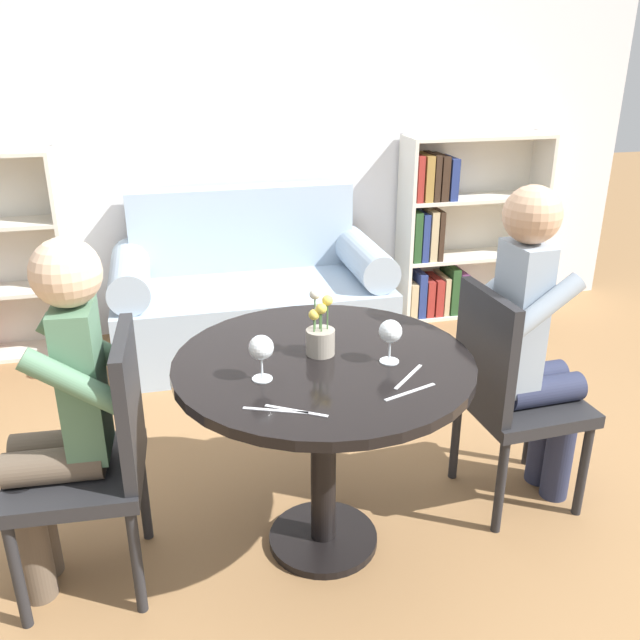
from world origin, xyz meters
The scene contains 16 objects.
ground_plane centered at (0.00, 0.00, 0.00)m, with size 16.00×16.00×0.00m, color olive.
back_wall centered at (0.00, 2.21, 1.35)m, with size 5.20×0.05×2.70m.
round_table centered at (0.00, 0.00, 0.61)m, with size 1.00×1.00×0.75m.
couch centered at (0.00, 1.78, 0.31)m, with size 1.56×0.80×0.92m.
bookshelf_right centered at (1.38, 2.05, 0.55)m, with size 0.95×0.28×1.18m.
chair_left centered at (-0.75, 0.01, 0.49)m, with size 0.44×0.44×0.90m.
chair_right centered at (0.75, 0.09, 0.49)m, with size 0.44×0.44×0.90m.
person_left centered at (-0.84, 0.02, 0.65)m, with size 0.43×0.36×1.21m.
person_right centered at (0.83, 0.10, 0.68)m, with size 0.43×0.35×1.27m.
wine_glass_left centered at (-0.22, -0.09, 0.85)m, with size 0.08×0.08×0.15m.
wine_glass_right centered at (0.20, -0.07, 0.85)m, with size 0.08×0.08×0.15m.
flower_vase centered at (0.00, 0.04, 0.82)m, with size 0.10×0.10×0.23m.
knife_left_setting centered at (-0.21, -0.29, 0.75)m, with size 0.18×0.08×0.00m.
fork_left_setting centered at (0.23, -0.19, 0.75)m, with size 0.14×0.14×0.00m.
knife_right_setting centered at (0.20, -0.28, 0.75)m, with size 0.18×0.07×0.00m.
fork_right_setting centered at (-0.16, -0.31, 0.75)m, with size 0.17×0.11×0.00m.
Camera 1 is at (-0.48, -1.95, 1.72)m, focal length 38.00 mm.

